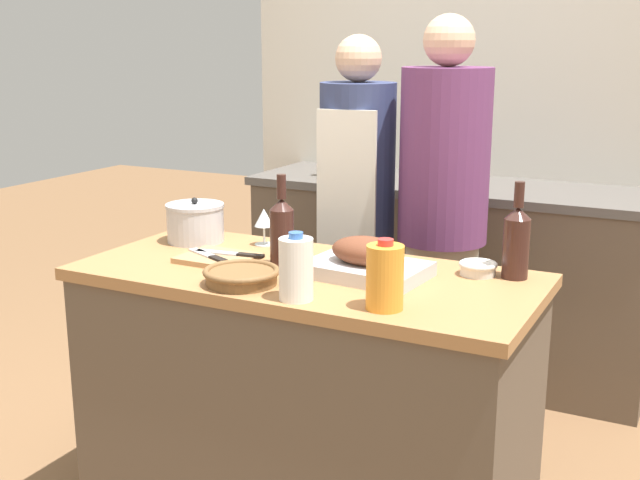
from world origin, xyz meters
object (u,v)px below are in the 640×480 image
object	(u,v)px
mixing_bowl	(478,268)
wine_bottle_green	(282,230)
cutting_board	(218,258)
roasting_pan	(367,262)
milk_jug	(296,269)
knife_chef	(232,254)
person_cook_guest	(443,211)
knife_paring	(209,256)
person_cook_aproned	(356,211)
condiment_bottle_tall	(365,155)
condiment_bottle_short	(325,161)
stock_pot	(195,223)
wine_glass_left	(264,219)
juice_jug	(385,277)
wine_bottle_dark	(516,241)
wicker_basket	(242,275)

from	to	relation	value
mixing_bowl	wine_bottle_green	xyz separation A→B (m)	(-0.60, -0.19, 0.10)
cutting_board	roasting_pan	bearing A→B (deg)	6.18
cutting_board	milk_jug	size ratio (longest dim) A/B	1.23
knife_chef	person_cook_guest	xyz separation A→B (m)	(0.47, 0.79, 0.04)
cutting_board	knife_paring	xyz separation A→B (m)	(-0.02, -0.02, 0.01)
knife_paring	person_cook_aproned	distance (m)	0.86
condiment_bottle_tall	cutting_board	bearing A→B (deg)	-83.96
knife_paring	roasting_pan	bearing A→B (deg)	8.33
roasting_pan	condiment_bottle_short	xyz separation A→B (m)	(-0.83, 1.36, 0.08)
mixing_bowl	person_cook_aproned	xyz separation A→B (m)	(-0.69, 0.59, 0.00)
stock_pot	knife_chef	world-z (taller)	stock_pot
knife_paring	wine_glass_left	bearing A→B (deg)	80.38
juice_jug	wine_bottle_dark	size ratio (longest dim) A/B	0.65
milk_jug	person_cook_guest	bearing A→B (deg)	86.12
stock_pot	person_cook_guest	world-z (taller)	person_cook_guest
milk_jug	condiment_bottle_short	xyz separation A→B (m)	(-0.75, 1.66, 0.04)
wine_glass_left	condiment_bottle_short	distance (m)	1.21
mixing_bowl	knife_chef	distance (m)	0.81
wicker_basket	wine_bottle_green	size ratio (longest dim) A/B	0.77
juice_jug	wine_bottle_dark	distance (m)	0.52
cutting_board	mixing_bowl	world-z (taller)	mixing_bowl
wine_glass_left	mixing_bowl	bearing A→B (deg)	-1.67
mixing_bowl	knife_paring	world-z (taller)	mixing_bowl
wicker_basket	wine_bottle_green	distance (m)	0.25
knife_paring	condiment_bottle_short	distance (m)	1.48
cutting_board	condiment_bottle_tall	distance (m)	1.60
knife_paring	condiment_bottle_short	world-z (taller)	condiment_bottle_short
mixing_bowl	person_cook_guest	xyz separation A→B (m)	(-0.32, 0.59, 0.04)
roasting_pan	milk_jug	bearing A→B (deg)	-105.94
juice_jug	wine_bottle_dark	xyz separation A→B (m)	(0.25, 0.46, 0.03)
wine_glass_left	person_cook_guest	bearing A→B (deg)	50.04
knife_paring	knife_chef	bearing A→B (deg)	45.33
milk_jug	wine_glass_left	xyz separation A→B (m)	(-0.41, 0.50, 0.00)
stock_pot	condiment_bottle_short	bearing A→B (deg)	94.22
stock_pot	wine_bottle_dark	distance (m)	1.16
stock_pot	wine_glass_left	size ratio (longest dim) A/B	1.59
person_cook_aproned	wine_glass_left	bearing A→B (deg)	-107.88
person_cook_aproned	knife_chef	bearing A→B (deg)	-104.39
knife_paring	person_cook_guest	xyz separation A→B (m)	(0.53, 0.85, 0.04)
wine_bottle_green	stock_pot	bearing A→B (deg)	162.34
stock_pot	mixing_bowl	bearing A→B (deg)	2.48
juice_jug	person_cook_aproned	world-z (taller)	person_cook_aproned
mixing_bowl	knife_paring	distance (m)	0.88
mixing_bowl	knife_paring	xyz separation A→B (m)	(-0.84, -0.26, -0.00)
roasting_pan	knife_paring	distance (m)	0.55
cutting_board	wine_glass_left	world-z (taller)	wine_glass_left
cutting_board	wine_bottle_green	world-z (taller)	wine_bottle_green
wine_bottle_dark	wine_glass_left	distance (m)	0.91
stock_pot	knife_chef	size ratio (longest dim) A/B	0.86
wicker_basket	condiment_bottle_tall	xyz separation A→B (m)	(-0.38, 1.77, 0.12)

